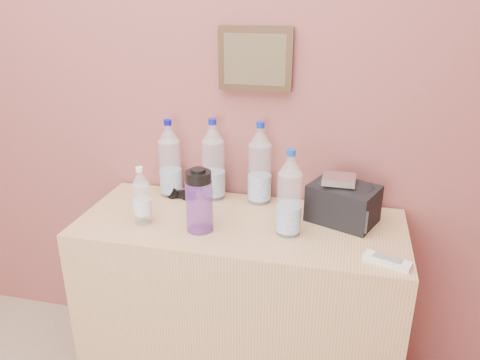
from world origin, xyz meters
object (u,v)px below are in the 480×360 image
(pet_large_c, at_px, (260,168))
(sunglasses, at_px, (180,194))
(foil_packet, at_px, (339,179))
(pet_large_d, at_px, (289,198))
(toiletry_bag, at_px, (343,201))
(dresser, at_px, (240,305))
(nalgene_bottle, at_px, (199,200))
(pet_large_a, at_px, (170,162))
(ac_remote, at_px, (387,261))
(pet_small, at_px, (142,199))
(pet_large_b, at_px, (213,164))

(pet_large_c, distance_m, sunglasses, 0.37)
(sunglasses, bearing_deg, foil_packet, -4.71)
(pet_large_c, relative_size, pet_large_d, 1.07)
(pet_large_d, distance_m, toiletry_bag, 0.25)
(dresser, height_order, nalgene_bottle, nalgene_bottle)
(nalgene_bottle, bearing_deg, foil_packet, 19.89)
(pet_large_a, height_order, foil_packet, pet_large_a)
(dresser, height_order, foil_packet, foil_packet)
(nalgene_bottle, distance_m, ac_remote, 0.70)
(pet_large_d, bearing_deg, toiletry_bag, 38.16)
(pet_large_c, relative_size, toiletry_bag, 1.42)
(dresser, xyz_separation_m, foil_packet, (0.37, 0.08, 0.58))
(nalgene_bottle, relative_size, sunglasses, 1.78)
(pet_large_d, height_order, foil_packet, pet_large_d)
(ac_remote, relative_size, foil_packet, 1.27)
(pet_large_a, relative_size, toiletry_bag, 1.38)
(pet_large_d, bearing_deg, dresser, 166.25)
(pet_large_c, xyz_separation_m, foil_packet, (0.33, -0.12, 0.03))
(pet_large_a, height_order, pet_small, pet_large_a)
(pet_large_b, bearing_deg, nalgene_bottle, -83.71)
(dresser, distance_m, pet_large_a, 0.69)
(nalgene_bottle, xyz_separation_m, toiletry_bag, (0.53, 0.20, -0.04))
(pet_large_b, height_order, sunglasses, pet_large_b)
(pet_large_a, distance_m, pet_large_b, 0.19)
(dresser, bearing_deg, toiletry_bag, 14.96)
(pet_large_b, distance_m, nalgene_bottle, 0.31)
(pet_large_b, xyz_separation_m, sunglasses, (-0.14, -0.04, -0.14))
(pet_large_b, distance_m, sunglasses, 0.20)
(toiletry_bag, bearing_deg, pet_large_a, -164.38)
(pet_large_c, bearing_deg, sunglasses, -172.32)
(pet_large_d, relative_size, nalgene_bottle, 1.34)
(pet_large_a, height_order, ac_remote, pet_large_a)
(pet_large_c, bearing_deg, toiletry_bag, -16.43)
(pet_small, height_order, nalgene_bottle, nalgene_bottle)
(dresser, bearing_deg, sunglasses, 152.23)
(dresser, relative_size, pet_large_b, 3.61)
(pet_large_d, bearing_deg, pet_large_a, 156.69)
(pet_large_b, xyz_separation_m, pet_large_d, (0.36, -0.25, -0.01))
(pet_large_c, distance_m, pet_large_d, 0.30)
(dresser, bearing_deg, foil_packet, 12.92)
(pet_large_c, xyz_separation_m, pet_large_d, (0.16, -0.26, -0.01))
(pet_large_a, xyz_separation_m, pet_large_c, (0.40, 0.02, 0.00))
(nalgene_bottle, height_order, foil_packet, nalgene_bottle)
(pet_large_d, bearing_deg, nalgene_bottle, -171.57)
(pet_small, xyz_separation_m, ac_remote, (0.92, -0.09, -0.09))
(pet_large_a, relative_size, pet_large_c, 0.97)
(pet_large_d, relative_size, pet_small, 1.42)
(pet_large_b, relative_size, sunglasses, 2.55)
(dresser, height_order, sunglasses, sunglasses)
(pet_large_a, bearing_deg, ac_remote, -22.48)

